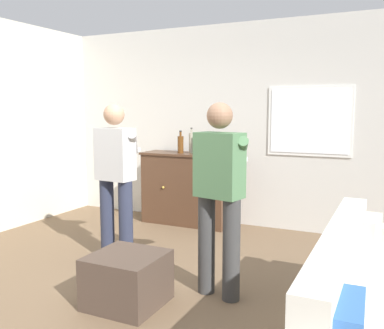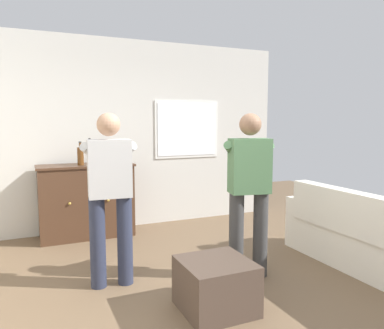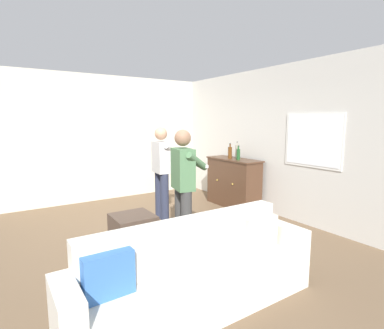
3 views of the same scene
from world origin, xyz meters
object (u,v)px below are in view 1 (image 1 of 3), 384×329
Objects in this scene: bottle_wine_green at (181,144)px; person_standing_right at (220,190)px; bottle_liquor_amber at (192,143)px; sideboard_cabinet at (186,188)px; couch at (363,317)px; bottle_spirits_clear at (198,145)px; ottoman at (127,279)px; person_standing_left at (116,174)px.

person_standing_right reaches higher than bottle_wine_green.
person_standing_right is at bearing -58.70° from bottle_liquor_amber.
bottle_wine_green is at bearing -146.71° from sideboard_cabinet.
sideboard_cabinet reaches higher than couch.
bottle_spirits_clear reaches higher than ottoman.
bottle_wine_green is 0.27m from bottle_spirits_clear.
ottoman is (0.50, -2.47, -0.92)m from bottle_spirits_clear.
bottle_spirits_clear is at bearing 132.10° from couch.
bottle_spirits_clear is at bearing -31.68° from bottle_liquor_amber.
bottle_spirits_clear is at bearing 119.54° from person_standing_right.
bottle_spirits_clear is (-2.33, 2.58, 0.80)m from couch.
sideboard_cabinet is at bearing 105.35° from ottoman.
bottle_spirits_clear is 0.50× the size of ottoman.
sideboard_cabinet is 3.60× the size of bottle_liquor_amber.
bottle_spirits_clear reaches higher than couch.
ottoman is at bearing -76.20° from bottle_liquor_amber.
bottle_liquor_amber reaches higher than sideboard_cabinet.
bottle_spirits_clear is at bearing -15.10° from sideboard_cabinet.
couch is 1.48× the size of person_standing_right.
sideboard_cabinet is 2.64m from ottoman.
bottle_liquor_amber is 2.42m from person_standing_right.
couch is 7.88× the size of bottle_wine_green.
person_standing_right is (1.32, -2.03, 0.43)m from sideboard_cabinet.
bottle_liquor_amber is at bearing 28.52° from bottle_wine_green.
bottle_liquor_amber is at bearing 121.30° from person_standing_right.
person_standing_left reaches higher than bottle_spirits_clear.
bottle_spirits_clear is 1.64m from person_standing_left.
bottle_liquor_amber is 0.62× the size of ottoman.
sideboard_cabinet is at bearing 122.98° from person_standing_right.
person_standing_right is (1.12, -1.98, -0.20)m from bottle_spirits_clear.
couch is 3.65m from sideboard_cabinet.
bottle_wine_green is (-2.60, 2.59, 0.81)m from couch.
sideboard_cabinet is at bearing 164.90° from bottle_spirits_clear.
bottle_liquor_amber is 0.16m from bottle_spirits_clear.
person_standing_left reaches higher than sideboard_cabinet.
bottle_wine_green is at bearing 135.12° from couch.
person_standing_right is at bearing -15.28° from person_standing_left.
sideboard_cabinet is 0.76× the size of person_standing_right.
person_standing_right is at bearing -55.06° from bottle_wine_green.
couch is at bearing -47.21° from bottle_liquor_amber.
bottle_liquor_amber is 1.22× the size of bottle_spirits_clear.
person_standing_left is 1.00× the size of person_standing_right.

